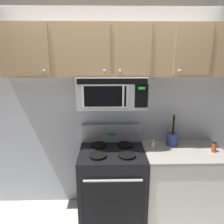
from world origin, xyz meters
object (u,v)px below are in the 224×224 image
(stove_range, at_px, (112,183))
(over_range_microwave, at_px, (112,92))
(utensil_crock_blue, at_px, (172,137))
(salt_shaker, at_px, (153,144))
(spice_jar, at_px, (214,147))

(stove_range, height_order, over_range_microwave, over_range_microwave)
(stove_range, xyz_separation_m, utensil_crock_blue, (0.74, 0.16, 0.53))
(utensil_crock_blue, height_order, salt_shaker, utensil_crock_blue)
(over_range_microwave, bearing_deg, stove_range, -89.86)
(over_range_microwave, bearing_deg, utensil_crock_blue, 3.44)
(stove_range, bearing_deg, spice_jar, -2.26)
(utensil_crock_blue, height_order, spice_jar, utensil_crock_blue)
(stove_range, distance_m, salt_shaker, 0.69)
(over_range_microwave, xyz_separation_m, utensil_crock_blue, (0.74, 0.04, -0.58))
(stove_range, bearing_deg, over_range_microwave, 90.14)
(stove_range, distance_m, utensil_crock_blue, 0.92)
(stove_range, relative_size, over_range_microwave, 1.47)
(stove_range, distance_m, over_range_microwave, 1.11)
(spice_jar, bearing_deg, over_range_microwave, 172.07)
(utensil_crock_blue, bearing_deg, stove_range, -167.73)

